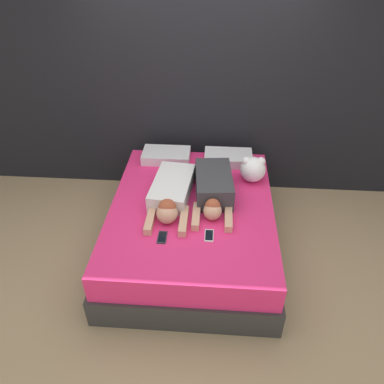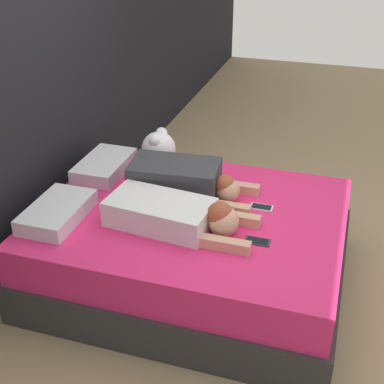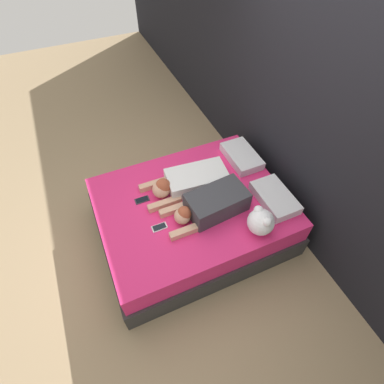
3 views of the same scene
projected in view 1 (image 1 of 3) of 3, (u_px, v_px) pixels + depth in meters
The scene contains 10 objects.
ground_plane at pixel (192, 246), 4.04m from camera, with size 12.00×12.00×0.00m, color #9E8460.
wall_back at pixel (200, 88), 4.22m from camera, with size 12.00×0.06×2.60m.
bed at pixel (192, 226), 3.87m from camera, with size 1.65×2.09×0.57m.
pillow_head_left at pixel (166, 156), 4.34m from camera, with size 0.54×0.33×0.11m.
pillow_head_right at pixel (228, 158), 4.30m from camera, with size 0.54×0.33×0.11m.
person_left at pixel (171, 194), 3.68m from camera, with size 0.43×0.99×0.23m.
person_right at pixel (213, 189), 3.71m from camera, with size 0.41×0.91×0.24m.
cell_phone_left at pixel (162, 237), 3.31m from camera, with size 0.08×0.16×0.01m.
cell_phone_right at pixel (209, 235), 3.33m from camera, with size 0.08×0.16×0.01m.
plush_toy at pixel (253, 169), 3.95m from camera, with size 0.27×0.27×0.28m.
Camera 1 is at (0.21, -2.89, 2.87)m, focal length 35.00 mm.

